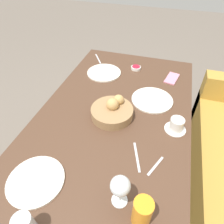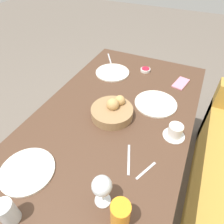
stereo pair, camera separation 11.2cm
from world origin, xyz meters
name	(u,v)px [view 1 (the left image)]	position (x,y,z in m)	size (l,w,h in m)	color
ground_plane	(112,183)	(0.00, 0.00, 0.00)	(10.00, 10.00, 0.00)	#6B6056
dining_table	(111,130)	(0.00, 0.00, 0.63)	(1.59, 0.86, 0.71)	#4C3323
bread_basket	(112,111)	(-0.03, 0.00, 0.75)	(0.24, 0.24, 0.11)	#99754C
plate_near_left	(104,73)	(-0.45, -0.20, 0.72)	(0.25, 0.25, 0.01)	silver
plate_near_right	(36,181)	(0.45, -0.20, 0.72)	(0.24, 0.24, 0.01)	silver
plate_far_center	(152,100)	(-0.24, 0.19, 0.72)	(0.25, 0.25, 0.01)	silver
juice_glass	(142,212)	(0.47, 0.25, 0.78)	(0.07, 0.07, 0.13)	orange
wine_glass	(120,187)	(0.42, 0.16, 0.82)	(0.08, 0.08, 0.16)	silver
coffee_cup	(176,125)	(-0.02, 0.35, 0.75)	(0.11, 0.11, 0.07)	white
jam_bowl_berry	(136,68)	(-0.58, 0.02, 0.72)	(0.07, 0.07, 0.02)	white
fork_silver	(98,59)	(-0.65, -0.31, 0.71)	(0.14, 0.10, 0.00)	#B7B7BC
knife_silver	(137,157)	(0.20, 0.19, 0.71)	(0.16, 0.07, 0.00)	#B7B7BC
spoon_coffee	(155,166)	(0.23, 0.28, 0.71)	(0.12, 0.06, 0.00)	#B7B7BC
cell_phone	(172,78)	(-0.52, 0.29, 0.72)	(0.16, 0.10, 0.01)	pink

